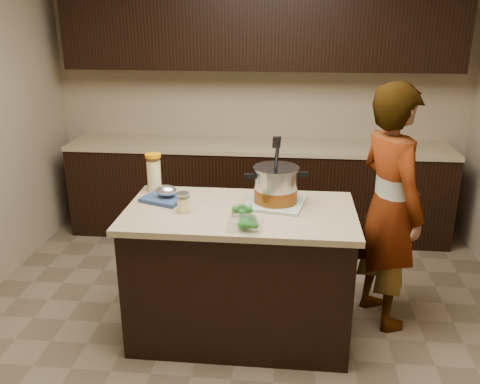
# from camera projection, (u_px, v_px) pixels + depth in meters

# --- Properties ---
(ground_plane) EXTENTS (4.00, 4.00, 0.00)m
(ground_plane) POSITION_uv_depth(u_px,v_px,m) (240.00, 330.00, 3.52)
(ground_plane) COLOR brown
(ground_plane) RESTS_ON ground
(room_shell) EXTENTS (4.04, 4.04, 2.72)m
(room_shell) POSITION_uv_depth(u_px,v_px,m) (240.00, 79.00, 2.94)
(room_shell) COLOR tan
(room_shell) RESTS_ON ground
(back_cabinets) EXTENTS (3.60, 0.63, 2.33)m
(back_cabinets) POSITION_uv_depth(u_px,v_px,m) (258.00, 139.00, 4.83)
(back_cabinets) COLOR black
(back_cabinets) RESTS_ON ground
(island) EXTENTS (1.46, 0.81, 0.90)m
(island) POSITION_uv_depth(u_px,v_px,m) (240.00, 272.00, 3.36)
(island) COLOR black
(island) RESTS_ON ground
(dish_towel) EXTENTS (0.42, 0.42, 0.02)m
(dish_towel) POSITION_uv_depth(u_px,v_px,m) (275.00, 203.00, 3.30)
(dish_towel) COLOR #5D8B65
(dish_towel) RESTS_ON island
(stock_pot) EXTENTS (0.41, 0.35, 0.42)m
(stock_pot) POSITION_uv_depth(u_px,v_px,m) (276.00, 187.00, 3.27)
(stock_pot) COLOR #B7B7BC
(stock_pot) RESTS_ON dish_towel
(lemonade_pitcher) EXTENTS (0.15, 0.15, 0.26)m
(lemonade_pitcher) POSITION_uv_depth(u_px,v_px,m) (154.00, 174.00, 3.51)
(lemonade_pitcher) COLOR #F7E797
(lemonade_pitcher) RESTS_ON island
(mason_jar) EXTENTS (0.08, 0.08, 0.13)m
(mason_jar) POSITION_uv_depth(u_px,v_px,m) (183.00, 203.00, 3.16)
(mason_jar) COLOR #F7E797
(mason_jar) RESTS_ON island
(broccoli_tub_left) EXTENTS (0.15, 0.15, 0.06)m
(broccoli_tub_left) POSITION_uv_depth(u_px,v_px,m) (242.00, 211.00, 3.11)
(broccoli_tub_left) COLOR silver
(broccoli_tub_left) RESTS_ON island
(broccoli_tub_right) EXTENTS (0.12, 0.12, 0.05)m
(broccoli_tub_right) POSITION_uv_depth(u_px,v_px,m) (248.00, 221.00, 2.99)
(broccoli_tub_right) COLOR silver
(broccoli_tub_right) RESTS_ON island
(broccoli_tub_rect) EXTENTS (0.21, 0.17, 0.07)m
(broccoli_tub_rect) POSITION_uv_depth(u_px,v_px,m) (245.00, 225.00, 2.91)
(broccoli_tub_rect) COLOR silver
(broccoli_tub_rect) RESTS_ON island
(blue_tray) EXTENTS (0.32, 0.29, 0.10)m
(blue_tray) POSITION_uv_depth(u_px,v_px,m) (165.00, 196.00, 3.36)
(blue_tray) COLOR navy
(blue_tray) RESTS_ON island
(person) EXTENTS (0.61, 0.72, 1.68)m
(person) POSITION_uv_depth(u_px,v_px,m) (389.00, 208.00, 3.41)
(person) COLOR gray
(person) RESTS_ON ground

